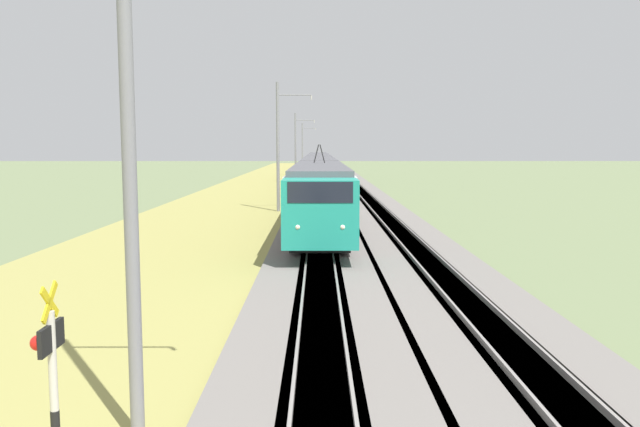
% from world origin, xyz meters
% --- Properties ---
extents(ballast_main, '(240.00, 4.40, 0.30)m').
position_xyz_m(ballast_main, '(50.00, 0.00, 0.15)').
color(ballast_main, slate).
rests_on(ballast_main, ground).
extents(ballast_adjacent, '(240.00, 4.40, 0.30)m').
position_xyz_m(ballast_adjacent, '(50.00, -4.20, 0.15)').
color(ballast_adjacent, slate).
rests_on(ballast_adjacent, ground).
extents(track_main, '(240.00, 1.57, 0.45)m').
position_xyz_m(track_main, '(50.00, 0.00, 0.16)').
color(track_main, '#4C4238').
rests_on(track_main, ground).
extents(track_adjacent, '(240.00, 1.57, 0.45)m').
position_xyz_m(track_adjacent, '(50.00, -4.20, 0.16)').
color(track_adjacent, '#4C4238').
rests_on(track_adjacent, ground).
extents(grass_verge, '(240.00, 13.71, 0.12)m').
position_xyz_m(grass_verge, '(50.00, 5.70, 0.06)').
color(grass_verge, '#99934C').
rests_on(grass_verge, ground).
extents(passenger_train, '(84.20, 2.98, 4.89)m').
position_xyz_m(passenger_train, '(59.92, 0.00, 2.28)').
color(passenger_train, teal).
rests_on(passenger_train, ground).
extents(crossing_signal_aux, '(0.70, 0.23, 3.03)m').
position_xyz_m(crossing_signal_aux, '(3.05, 3.56, 1.83)').
color(crossing_signal_aux, beige).
rests_on(crossing_signal_aux, ground).
extents(catenary_mast_near, '(0.22, 2.56, 9.28)m').
position_xyz_m(catenary_mast_near, '(4.66, 2.89, 4.78)').
color(catenary_mast_near, slate).
rests_on(catenary_mast_near, ground).
extents(catenary_mast_mid, '(0.22, 2.56, 9.32)m').
position_xyz_m(catenary_mast_mid, '(39.93, 2.89, 4.80)').
color(catenary_mast_mid, slate).
rests_on(catenary_mast_mid, ground).
extents(catenary_mast_far, '(0.22, 2.56, 9.01)m').
position_xyz_m(catenary_mast_far, '(75.20, 2.89, 4.65)').
color(catenary_mast_far, slate).
rests_on(catenary_mast_far, ground).
extents(catenary_mast_distant, '(0.22, 2.56, 9.03)m').
position_xyz_m(catenary_mast_distant, '(110.47, 2.89, 4.66)').
color(catenary_mast_distant, slate).
rests_on(catenary_mast_distant, ground).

